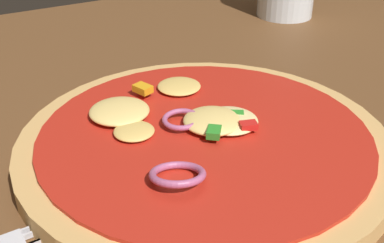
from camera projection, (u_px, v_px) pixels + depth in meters
name	position (u px, v px, depth m)	size (l,w,h in m)	color
dining_table	(240.00, 190.00, 0.38)	(1.24, 1.01, 0.03)	brown
pizza	(203.00, 142.00, 0.39)	(0.30, 0.30, 0.03)	tan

